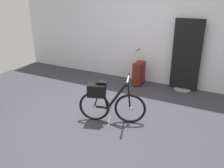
{
  "coord_description": "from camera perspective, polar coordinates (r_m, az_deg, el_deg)",
  "views": [
    {
      "loc": [
        1.82,
        -2.96,
        1.98
      ],
      "look_at": [
        0.1,
        0.31,
        0.55
      ],
      "focal_mm": 37.23,
      "sensor_mm": 36.0,
      "label": 1
    }
  ],
  "objects": [
    {
      "name": "rolling_suitcase",
      "position": [
        5.4,
        6.6,
        2.69
      ],
      "size": [
        0.18,
        0.36,
        0.83
      ],
      "color": "maroon",
      "rests_on": "ground_plane"
    },
    {
      "name": "back_wall",
      "position": [
        5.48,
        8.72,
        16.84
      ],
      "size": [
        7.15,
        0.1,
        3.18
      ],
      "primitive_type": "cube",
      "color": "silver",
      "rests_on": "ground_plane"
    },
    {
      "name": "folding_bike_foreground",
      "position": [
        3.76,
        -1.14,
        -4.09
      ],
      "size": [
        1.05,
        0.56,
        0.78
      ],
      "color": "black",
      "rests_on": "ground_plane"
    },
    {
      "name": "floor_banner_stand",
      "position": [
        5.21,
        17.67,
        5.71
      ],
      "size": [
        0.6,
        0.36,
        1.53
      ],
      "color": "#B7B7BC",
      "rests_on": "ground_plane"
    },
    {
      "name": "ground_plane",
      "position": [
        4.0,
        -3.34,
        -8.58
      ],
      "size": [
        7.15,
        7.15,
        0.0
      ],
      "primitive_type": "plane",
      "color": "#38383F"
    }
  ]
}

